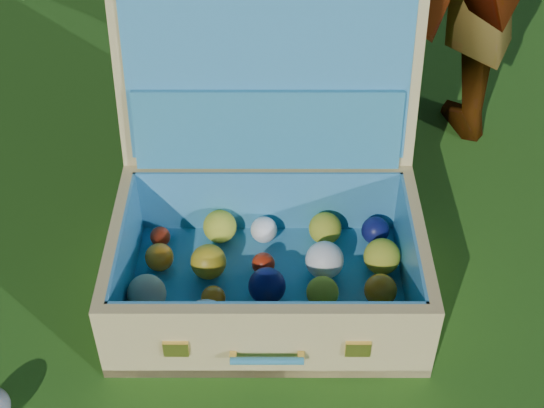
% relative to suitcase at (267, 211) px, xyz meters
% --- Properties ---
extents(ground, '(60.00, 60.00, 0.00)m').
position_rel_suitcase_xyz_m(ground, '(-0.07, -0.26, -0.17)').
color(ground, '#215114').
rests_on(ground, ground).
extents(suitcase, '(0.70, 0.61, 0.62)m').
position_rel_suitcase_xyz_m(suitcase, '(0.00, 0.00, 0.00)').
color(suitcase, '#DEC277').
rests_on(suitcase, ground).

